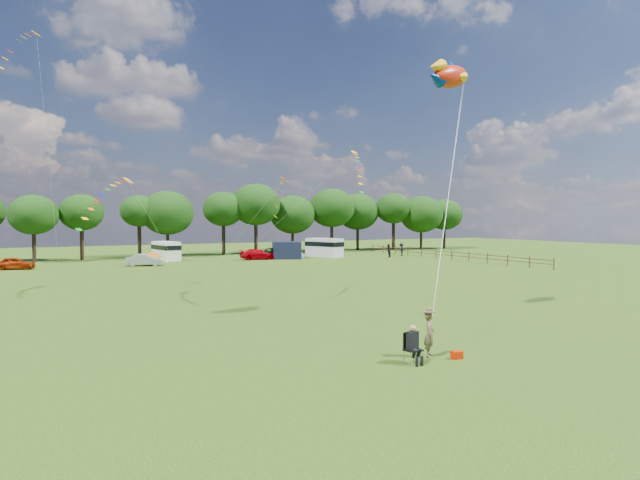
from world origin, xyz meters
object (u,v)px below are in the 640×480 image
car_d (275,253)px  camp_chair (412,340)px  kite_flyer (430,334)px  campervan_d (324,247)px  walker_a (388,251)px  tent_orange (151,264)px  fish_kite (448,76)px  car_a (15,263)px  car_c (258,254)px  tent_greyblue (291,258)px  campervan_c (166,250)px  walker_b (401,249)px  car_b (145,260)px

car_d → camp_chair: (-15.27, -48.43, 0.13)m
kite_flyer → camp_chair: size_ratio=1.21×
campervan_d → walker_a: bearing=-143.2°
tent_orange → camp_chair: bearing=-89.5°
kite_flyer → fish_kite: bearing=-0.2°
car_a → campervan_d: bearing=-75.6°
campervan_d → kite_flyer: (-21.12, -47.45, -0.51)m
car_c → tent_greyblue: (4.73, 0.41, -0.65)m
car_c → tent_orange: (-13.22, -0.28, -0.65)m
tent_greyblue → kite_flyer: kite_flyer is taller
car_d → campervan_c: (-13.02, 3.72, 0.55)m
tent_orange → walker_a: bearing=-8.2°
walker_a → tent_greyblue: bearing=-55.6°
campervan_c → walker_b: (30.41, -7.50, -0.35)m
car_c → tent_orange: 13.24m
campervan_d → tent_orange: (-22.75, -0.35, -1.33)m
campervan_c → fish_kite: (5.44, -45.11, 11.57)m
car_c → camp_chair: (-12.77, -47.85, 0.16)m
campervan_c → fish_kite: fish_kite is taller
walker_a → walker_b: (3.20, 1.41, 0.01)m
campervan_d → tent_greyblue: campervan_d is taller
car_b → kite_flyer: kite_flyer is taller
campervan_c → kite_flyer: (-1.07, -51.68, -0.41)m
kite_flyer → walker_a: size_ratio=0.94×
car_c → kite_flyer: 48.78m
car_c → tent_greyblue: tent_greyblue is taller
car_c → tent_greyblue: bearing=-75.8°
campervan_c → car_a: bearing=96.9°
car_a → car_d: car_d is taller
car_c → car_d: size_ratio=0.87×
car_a → car_d: 29.22m
campervan_c → fish_kite: size_ratio=1.41×
car_b → walker_b: (34.11, -0.62, 0.25)m
walker_b → walker_a: bearing=-4.8°
fish_kite → kite_flyer: bearing=-149.8°
camp_chair → car_d: bearing=61.7°
car_b → tent_greyblue: 19.20m
car_d → walker_a: bearing=-118.6°
car_a → fish_kite: fish_kite is taller
car_c → walker_b: walker_b is taller
car_b → campervan_c: bearing=-10.7°
car_d → kite_flyer: kite_flyer is taller
car_d → kite_flyer: 49.99m
car_d → campervan_d: 7.08m
car_d → kite_flyer: (-14.09, -47.96, 0.14)m
car_b → walker_a: bearing=-76.1°
campervan_d → fish_kite: fish_kite is taller
campervan_d → walker_b: campervan_d is taller
tent_orange → car_a: bearing=-178.1°
car_a → kite_flyer: 49.04m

